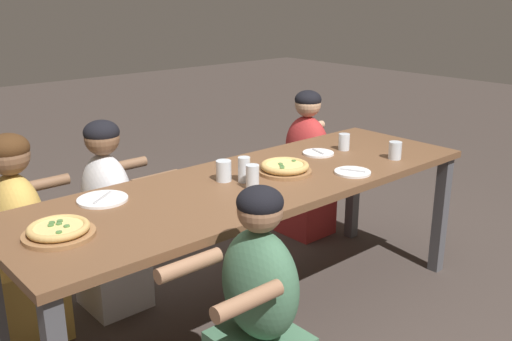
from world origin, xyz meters
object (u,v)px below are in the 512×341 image
Objects in this scene: pizza_board_second at (59,231)px; empty_plate_c at (318,153)px; empty_plate_a at (103,199)px; empty_plate_b at (353,172)px; drinking_glass_a at (253,178)px; diner_far_midleft at (110,225)px; diner_near_midleft at (259,326)px; pizza_board_main at (285,168)px; diner_far_right at (307,170)px; drinking_glass_c at (344,143)px; diner_far_left at (22,248)px; drinking_glass_d at (224,172)px; drinking_glass_e at (244,171)px; drinking_glass_b at (395,150)px.

pizza_board_second is 1.65m from empty_plate_c.
empty_plate_a and empty_plate_b have the same top height.
drinking_glass_a is 0.91m from diner_far_midleft.
diner_far_midleft is at bearing 119.93° from drinking_glass_a.
pizza_board_second is at bearing 39.78° from diner_near_midleft.
pizza_board_main is 0.26× the size of diner_far_midleft.
pizza_board_main is 1.02m from diner_far_midleft.
empty_plate_a is at bearing -77.65° from diner_far_right.
drinking_glass_c is (0.88, 0.17, -0.01)m from drinking_glass_a.
empty_plate_c is (0.40, 0.13, -0.02)m from pizza_board_main.
empty_plate_c is at bearing 65.17° from diner_far_midleft.
pizza_board_main is at bearing 61.53° from diner_far_left.
diner_far_left is (-1.78, 0.55, -0.34)m from drinking_glass_c.
diner_far_left is at bearing 151.53° from pizza_board_main.
pizza_board_second is 2.67× the size of drinking_glass_d.
pizza_board_main is at bearing 47.77° from diner_far_midleft.
drinking_glass_e is (0.04, 0.11, 0.00)m from drinking_glass_a.
diner_far_left is at bearing 124.36° from empty_plate_a.
empty_plate_a is at bearing 174.56° from empty_plate_c.
drinking_glass_d reaches higher than empty_plate_a.
drinking_glass_b and drinking_glass_c have the same top height.
diner_far_right is (0.85, 0.65, -0.35)m from pizza_board_main.
pizza_board_second is at bearing -173.02° from drinking_glass_d.
diner_far_left reaches higher than diner_far_midleft.
diner_far_left is at bearing 162.07° from empty_plate_c.
empty_plate_b is 0.47m from drinking_glass_c.
empty_plate_b is at bearing -9.09° from pizza_board_second.
drinking_glass_a is at bearing 29.93° from diner_far_midleft.
drinking_glass_e is at bearing -36.21° from diner_near_midleft.
empty_plate_b is 1.74m from diner_far_left.
empty_plate_b is 1.36m from diner_far_midleft.
drinking_glass_b is 0.09× the size of diner_far_left.
drinking_glass_a reaches higher than empty_plate_a.
drinking_glass_c reaches higher than pizza_board_second.
diner_far_midleft is at bearing 125.89° from drinking_glass_d.
diner_far_right is 2.04m from diner_far_left.
diner_far_midleft is (-1.12, 0.52, -0.31)m from empty_plate_c.
drinking_glass_e reaches higher than pizza_board_main.
drinking_glass_d is at bearing 160.98° from drinking_glass_b.
pizza_board_second is at bearing -4.52° from diner_far_left.
diner_near_midleft is (0.19, -0.87, -0.33)m from empty_plate_a.
diner_far_midleft reaches higher than drinking_glass_c.
pizza_board_second is at bearing 175.36° from drinking_glass_a.
drinking_glass_a reaches higher than empty_plate_c.
drinking_glass_a is (-0.30, -0.08, 0.03)m from pizza_board_main.
diner_near_midleft is (-1.00, -0.37, -0.33)m from empty_plate_b.
drinking_glass_e is (0.07, -0.08, 0.01)m from drinking_glass_d.
pizza_board_main is 0.26× the size of diner_far_left.
empty_plate_a is 0.54m from diner_far_midleft.
drinking_glass_a is at bearing 171.05° from drinking_glass_b.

